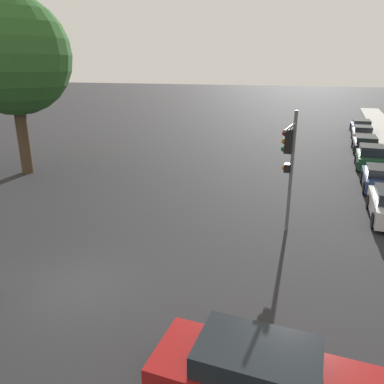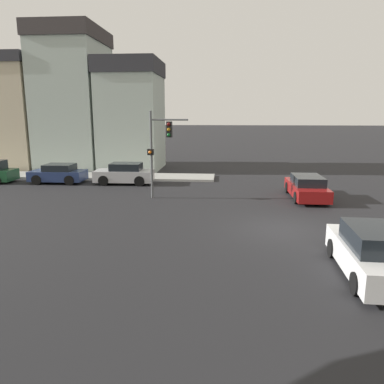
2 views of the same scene
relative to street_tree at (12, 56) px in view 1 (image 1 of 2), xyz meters
name	(u,v)px [view 1 (image 1 of 2)]	position (x,y,z in m)	size (l,w,h in m)	color
ground_plane	(79,287)	(11.87, -10.50, -7.41)	(300.00, 300.00, 0.00)	black
street_tree	(12,56)	(0.00, 0.00, 0.00)	(7.25, 7.25, 11.07)	#423323
traffic_signal	(289,157)	(17.51, -4.14, -4.04)	(0.49, 2.38, 5.13)	#515456
crossing_car_1	(264,377)	(18.22, -12.81, -6.74)	(4.78, 1.93, 1.38)	maroon
parked_car_1	(381,178)	(21.97, 4.13, -6.74)	(2.03, 3.87, 1.38)	navy
parked_car_2	(370,158)	(21.74, 9.35, -6.67)	(1.87, 3.89, 1.61)	#194728
parked_car_3	(365,144)	(21.76, 15.26, -6.78)	(1.99, 4.58, 1.31)	black
parked_car_4	(362,134)	(21.78, 20.53, -6.72)	(1.84, 4.34, 1.42)	#B7B7BC
parked_car_5	(361,126)	(21.93, 25.79, -6.75)	(2.15, 4.80, 1.38)	navy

